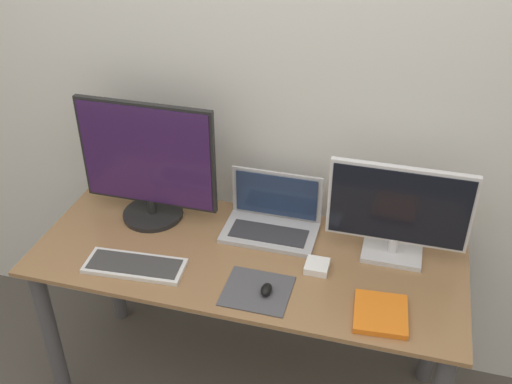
{
  "coord_description": "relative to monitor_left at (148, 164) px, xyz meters",
  "views": [
    {
      "loc": [
        0.5,
        -1.37,
        2.18
      ],
      "look_at": [
        0.02,
        0.4,
        0.99
      ],
      "focal_mm": 42.0,
      "sensor_mm": 36.0,
      "label": 1
    }
  ],
  "objects": [
    {
      "name": "power_brick",
      "position": [
        0.72,
        -0.16,
        -0.23
      ],
      "size": [
        0.08,
        0.09,
        0.03
      ],
      "color": "white",
      "rests_on": "desk"
    },
    {
      "name": "keyboard",
      "position": [
        0.07,
        -0.33,
        -0.24
      ],
      "size": [
        0.38,
        0.17,
        0.02
      ],
      "color": "silver",
      "rests_on": "desk"
    },
    {
      "name": "desk",
      "position": [
        0.45,
        -0.15,
        -0.4
      ],
      "size": [
        1.62,
        0.66,
        0.75
      ],
      "color": "olive",
      "rests_on": "ground_plane"
    },
    {
      "name": "monitor_right",
      "position": [
        0.97,
        0.0,
        -0.05
      ],
      "size": [
        0.51,
        0.15,
        0.38
      ],
      "color": "silver",
      "rests_on": "desk"
    },
    {
      "name": "laptop",
      "position": [
        0.5,
        0.04,
        -0.19
      ],
      "size": [
        0.37,
        0.22,
        0.23
      ],
      "color": "#ADADB2",
      "rests_on": "desk"
    },
    {
      "name": "mouse",
      "position": [
        0.57,
        -0.34,
        -0.23
      ],
      "size": [
        0.04,
        0.06,
        0.03
      ],
      "color": "black",
      "rests_on": "mousepad"
    },
    {
      "name": "book",
      "position": [
        0.96,
        -0.34,
        -0.24
      ],
      "size": [
        0.19,
        0.21,
        0.02
      ],
      "color": "orange",
      "rests_on": "desk"
    },
    {
      "name": "wall_back",
      "position": [
        0.45,
        0.25,
        0.25
      ],
      "size": [
        7.0,
        0.05,
        2.5
      ],
      "color": "silver",
      "rests_on": "ground_plane"
    },
    {
      "name": "mousepad",
      "position": [
        0.54,
        -0.33,
        -0.24
      ],
      "size": [
        0.23,
        0.21,
        0.0
      ],
      "color": "#47474C",
      "rests_on": "desk"
    },
    {
      "name": "monitor_left",
      "position": [
        0.0,
        0.0,
        0.0
      ],
      "size": [
        0.56,
        0.25,
        0.51
      ],
      "color": "black",
      "rests_on": "desk"
    }
  ]
}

